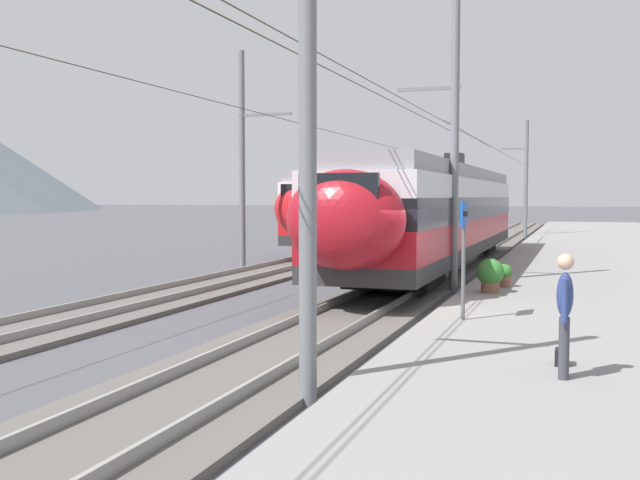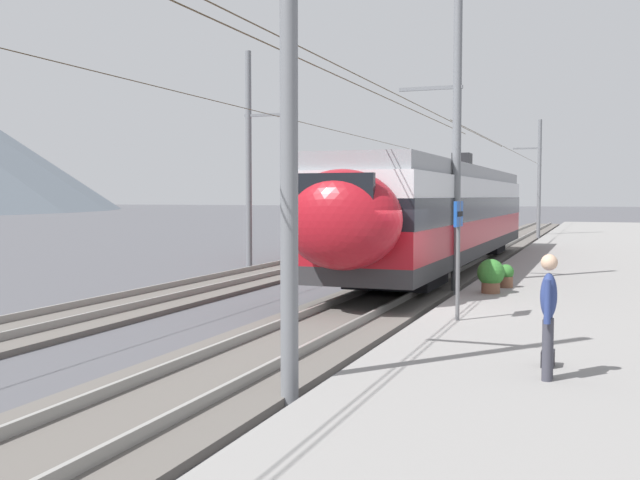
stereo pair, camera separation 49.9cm
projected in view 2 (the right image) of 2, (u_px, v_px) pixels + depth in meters
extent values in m
plane|color=#4C4C51|center=(403.00, 321.00, 16.80)|extent=(400.00, 400.00, 0.00)
cube|color=gray|center=(633.00, 326.00, 15.10)|extent=(120.00, 8.09, 0.34)
cube|color=#5B5651|center=(350.00, 315.00, 17.24)|extent=(120.00, 3.00, 0.12)
cube|color=gray|center=(380.00, 310.00, 16.98)|extent=(120.00, 0.07, 0.16)
cube|color=gray|center=(321.00, 307.00, 17.48)|extent=(120.00, 0.07, 0.16)
cube|color=#5B5651|center=(141.00, 302.00, 19.25)|extent=(120.00, 3.00, 0.12)
cube|color=gray|center=(165.00, 298.00, 18.99)|extent=(120.00, 0.07, 0.16)
cube|color=gray|center=(117.00, 296.00, 19.50)|extent=(120.00, 0.07, 0.16)
cube|color=#2D2D30|center=(445.00, 247.00, 27.49)|extent=(22.20, 2.98, 0.45)
cube|color=maroon|center=(445.00, 230.00, 27.46)|extent=(22.20, 2.98, 0.85)
cube|color=black|center=(445.00, 208.00, 27.41)|extent=(22.20, 3.02, 0.75)
cube|color=silver|center=(446.00, 189.00, 27.37)|extent=(22.20, 2.98, 0.65)
cube|color=gray|center=(446.00, 174.00, 27.34)|extent=(21.90, 2.78, 0.45)
cube|color=black|center=(397.00, 278.00, 21.09)|extent=(2.80, 2.38, 0.42)
cube|color=black|center=(475.00, 247.00, 33.94)|extent=(2.80, 2.38, 0.42)
ellipsoid|color=maroon|center=(342.00, 220.00, 16.54)|extent=(1.80, 2.74, 2.25)
cube|color=black|center=(334.00, 201.00, 16.05)|extent=(0.16, 1.79, 1.19)
cube|color=black|center=(462.00, 162.00, 30.41)|extent=(0.90, 0.70, 0.70)
cube|color=#2D2D30|center=(395.00, 229.00, 42.78)|extent=(24.87, 2.95, 0.45)
cube|color=red|center=(395.00, 218.00, 42.74)|extent=(24.87, 2.95, 0.85)
cube|color=black|center=(395.00, 204.00, 42.69)|extent=(24.87, 2.99, 0.75)
cube|color=white|center=(395.00, 191.00, 42.65)|extent=(24.87, 2.95, 0.65)
cube|color=gray|center=(395.00, 182.00, 42.62)|extent=(24.57, 2.75, 0.45)
cube|color=black|center=(353.00, 245.00, 35.60)|extent=(2.80, 2.36, 0.42)
cube|color=black|center=(425.00, 231.00, 50.00)|extent=(2.80, 2.36, 0.42)
ellipsoid|color=red|center=(313.00, 209.00, 30.57)|extent=(1.80, 2.71, 2.25)
cube|color=black|center=(308.00, 199.00, 30.08)|extent=(0.16, 1.77, 1.19)
cube|color=black|center=(411.00, 174.00, 46.07)|extent=(0.90, 0.70, 0.70)
cylinder|color=slate|center=(289.00, 132.00, 9.81)|extent=(0.24, 0.24, 7.27)
cylinder|color=#473823|center=(187.00, 7.00, 10.24)|extent=(44.56, 0.02, 0.02)
cylinder|color=slate|center=(457.00, 145.00, 21.01)|extent=(0.24, 0.24, 8.47)
cube|color=slate|center=(431.00, 88.00, 21.18)|extent=(0.10, 1.82, 0.10)
cylinder|color=#473823|center=(404.00, 98.00, 21.47)|extent=(44.56, 0.02, 0.02)
cylinder|color=slate|center=(539.00, 180.00, 48.32)|extent=(0.24, 0.24, 7.74)
cube|color=slate|center=(528.00, 148.00, 48.47)|extent=(0.10, 1.82, 0.10)
cylinder|color=#473823|center=(515.00, 152.00, 48.75)|extent=(44.56, 0.02, 0.02)
cylinder|color=slate|center=(249.00, 160.00, 29.28)|extent=(0.24, 0.24, 8.45)
cube|color=slate|center=(271.00, 115.00, 28.84)|extent=(0.10, 2.23, 0.10)
cylinder|color=#473823|center=(294.00, 120.00, 28.51)|extent=(44.56, 0.02, 0.02)
cylinder|color=#59595B|center=(458.00, 261.00, 14.75)|extent=(0.08, 0.08, 2.36)
cube|color=#19479E|center=(458.00, 214.00, 14.69)|extent=(0.70, 0.06, 0.50)
cube|color=black|center=(460.00, 214.00, 14.68)|extent=(0.52, 0.01, 0.10)
cylinder|color=#383842|center=(547.00, 350.00, 9.93)|extent=(0.14, 0.14, 0.82)
cylinder|color=#383842|center=(548.00, 348.00, 10.07)|extent=(0.14, 0.14, 0.82)
ellipsoid|color=navy|center=(549.00, 296.00, 9.96)|extent=(0.36, 0.22, 0.62)
sphere|color=tan|center=(549.00, 262.00, 9.93)|extent=(0.22, 0.22, 0.22)
cylinder|color=navy|center=(547.00, 302.00, 9.76)|extent=(0.09, 0.09, 0.58)
cylinder|color=navy|center=(550.00, 298.00, 10.17)|extent=(0.09, 0.09, 0.58)
cube|color=black|center=(548.00, 358.00, 10.80)|extent=(0.32, 0.18, 0.23)
torus|color=black|center=(548.00, 347.00, 10.79)|extent=(0.16, 0.02, 0.16)
cylinder|color=brown|center=(506.00, 282.00, 20.17)|extent=(0.37, 0.37, 0.29)
sphere|color=#33752D|center=(506.00, 272.00, 20.15)|extent=(0.42, 0.42, 0.42)
sphere|color=red|center=(506.00, 269.00, 20.15)|extent=(0.23, 0.23, 0.23)
cylinder|color=brown|center=(491.00, 287.00, 18.98)|extent=(0.47, 0.47, 0.32)
sphere|color=#33752D|center=(491.00, 273.00, 18.96)|extent=(0.69, 0.69, 0.69)
sphere|color=purple|center=(491.00, 266.00, 18.95)|extent=(0.38, 0.38, 0.38)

